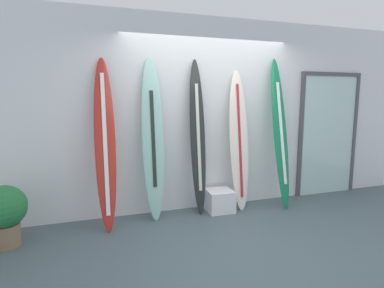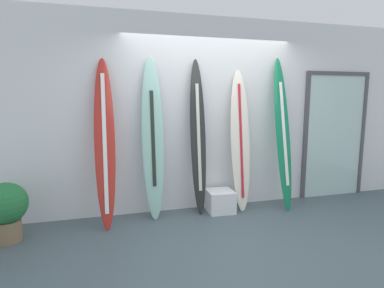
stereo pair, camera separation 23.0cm
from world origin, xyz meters
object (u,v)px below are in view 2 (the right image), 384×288
object	(u,v)px
surfboard_charcoal	(198,137)
potted_plant	(6,208)
surfboard_crimson	(105,143)
surfboard_ivory	(240,141)
glass_door	(334,133)
surfboard_emerald	(283,134)
display_block_left	(220,201)
surfboard_seafoam	(153,140)

from	to	relation	value
surfboard_charcoal	potted_plant	size ratio (longest dim) A/B	3.14
surfboard_crimson	potted_plant	distance (m)	1.32
surfboard_ivory	potted_plant	distance (m)	3.10
surfboard_charcoal	surfboard_ivory	world-z (taller)	surfboard_charcoal
surfboard_charcoal	glass_door	size ratio (longest dim) A/B	1.06
surfboard_emerald	potted_plant	size ratio (longest dim) A/B	3.23
potted_plant	surfboard_charcoal	bearing A→B (deg)	7.74
surfboard_emerald	display_block_left	size ratio (longest dim) A/B	5.80
glass_door	potted_plant	bearing A→B (deg)	-174.14
surfboard_emerald	potted_plant	world-z (taller)	surfboard_emerald
surfboard_ivory	display_block_left	xyz separation A→B (m)	(-0.32, -0.04, -0.87)
surfboard_seafoam	surfboard_ivory	xyz separation A→B (m)	(1.28, -0.02, -0.06)
surfboard_ivory	display_block_left	distance (m)	0.93
display_block_left	glass_door	distance (m)	2.30
surfboard_crimson	surfboard_charcoal	distance (m)	1.27
surfboard_charcoal	surfboard_ivory	size ratio (longest dim) A/B	1.07
surfboard_emerald	glass_door	xyz separation A→B (m)	(1.15, 0.29, -0.04)
surfboard_charcoal	surfboard_emerald	bearing A→B (deg)	-5.23
surfboard_charcoal	glass_door	xyz separation A→B (m)	(2.42, 0.17, -0.03)
display_block_left	potted_plant	xyz separation A→B (m)	(-2.70, -0.26, 0.25)
glass_door	potted_plant	size ratio (longest dim) A/B	2.97
display_block_left	glass_door	xyz separation A→B (m)	(2.10, 0.23, 0.91)
potted_plant	surfboard_ivory	bearing A→B (deg)	5.82
surfboard_ivory	potted_plant	size ratio (longest dim) A/B	2.94
surfboard_crimson	surfboard_emerald	distance (m)	2.54
glass_door	display_block_left	bearing A→B (deg)	-173.76
surfboard_emerald	display_block_left	bearing A→B (deg)	176.64
surfboard_emerald	glass_door	distance (m)	1.19
surfboard_crimson	display_block_left	xyz separation A→B (m)	(1.59, 0.04, -0.93)
surfboard_seafoam	surfboard_charcoal	xyz separation A→B (m)	(0.64, -0.00, 0.01)
surfboard_crimson	surfboard_seafoam	xyz separation A→B (m)	(0.63, 0.10, 0.00)
surfboard_seafoam	glass_door	world-z (taller)	surfboard_seafoam
surfboard_charcoal	display_block_left	bearing A→B (deg)	-10.73
surfboard_ivory	glass_door	distance (m)	1.79
surfboard_emerald	potted_plant	distance (m)	3.73
surfboard_charcoal	surfboard_emerald	size ratio (longest dim) A/B	0.97
surfboard_charcoal	display_block_left	size ratio (longest dim) A/B	5.65
display_block_left	surfboard_seafoam	bearing A→B (deg)	176.29
surfboard_seafoam	surfboard_emerald	size ratio (longest dim) A/B	0.98
display_block_left	surfboard_charcoal	bearing A→B (deg)	169.27
surfboard_seafoam	surfboard_charcoal	size ratio (longest dim) A/B	1.01
surfboard_seafoam	surfboard_charcoal	distance (m)	0.64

